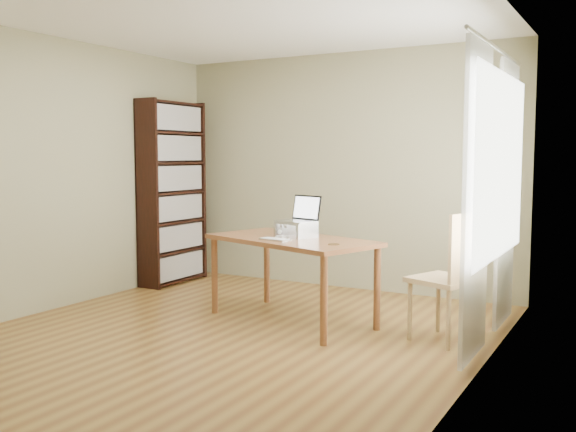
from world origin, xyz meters
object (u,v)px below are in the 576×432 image
object	(u,v)px
laptop	(299,215)
chair	(454,272)
bookshelf	(173,192)
desk	(292,248)
cat	(297,230)
keyboard	(275,239)

from	to	relation	value
laptop	chair	world-z (taller)	laptop
bookshelf	desk	bearing A→B (deg)	-23.36
desk	cat	distance (m)	0.18
laptop	keyboard	bearing A→B (deg)	-79.05
desk	chair	world-z (taller)	chair
bookshelf	cat	size ratio (longest dim) A/B	4.51
desk	laptop	xyz separation A→B (m)	(0.00, 0.14, 0.28)
laptop	chair	bearing A→B (deg)	14.29
cat	chair	distance (m)	1.46
bookshelf	chair	distance (m)	3.63
bookshelf	laptop	size ratio (longest dim) A/B	5.40
desk	cat	xyz separation A→B (m)	(-0.01, 0.11, 0.14)
bookshelf	chair	size ratio (longest dim) A/B	2.02
laptop	keyboard	size ratio (longest dim) A/B	1.36
keyboard	cat	size ratio (longest dim) A/B	0.61
cat	bookshelf	bearing A→B (deg)	176.71
cat	chair	bearing A→B (deg)	14.96
bookshelf	keyboard	xyz separation A→B (m)	(2.02, -1.11, -0.29)
keyboard	cat	xyz separation A→B (m)	(0.04, 0.33, 0.05)
bookshelf	cat	bearing A→B (deg)	-20.77
bookshelf	chair	bearing A→B (deg)	-13.56
bookshelf	cat	world-z (taller)	bookshelf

